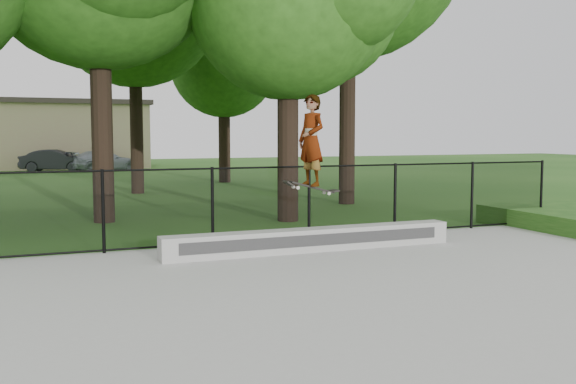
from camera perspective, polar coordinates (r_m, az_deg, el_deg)
name	(u,v)px	position (r m, az deg, el deg)	size (l,w,h in m)	color
ground	(363,342)	(6.97, 6.68, -13.08)	(100.00, 100.00, 0.00)	#1F4C15
concrete_slab	(363,339)	(6.96, 6.69, -12.84)	(14.00, 12.00, 0.06)	#A1A09B
grind_ledge	(312,240)	(11.67, 2.18, -4.25)	(5.55, 0.40, 0.41)	#989894
car_b	(56,161)	(39.14, -19.94, 2.63)	(1.35, 3.50, 1.27)	black
car_c	(104,161)	(39.17, -16.00, 2.68)	(1.67, 3.77, 1.19)	gray
skater_airborne	(311,142)	(11.30, 2.09, 4.43)	(0.82, 0.67, 1.79)	black
chainlink_fence	(212,206)	(12.20, -6.73, -1.28)	(16.06, 0.06, 1.50)	black
distant_building	(47,134)	(43.81, -20.61, 4.85)	(12.40, 6.40, 4.30)	tan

